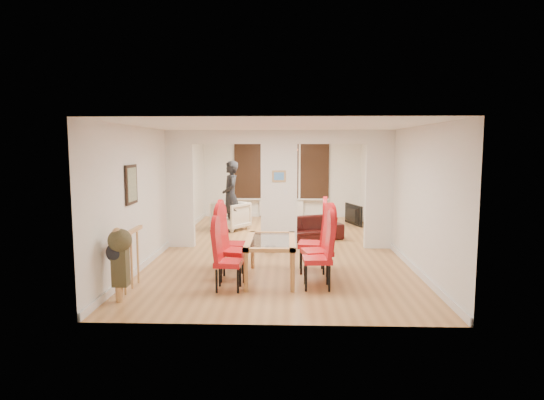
{
  "coord_description": "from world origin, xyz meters",
  "views": [
    {
      "loc": [
        0.18,
        -10.0,
        2.23
      ],
      "look_at": [
        -0.18,
        0.6,
        0.99
      ],
      "focal_mm": 30.0,
      "sensor_mm": 36.0,
      "label": 1
    }
  ],
  "objects_px": {
    "television": "(350,215)",
    "dining_chair_lc": "(233,240)",
    "dining_chair_lb": "(233,246)",
    "coffee_table": "(288,225)",
    "dining_chair_ra": "(317,254)",
    "armchair": "(231,216)",
    "bottle": "(293,217)",
    "person": "(231,196)",
    "bowl": "(290,220)",
    "dining_chair_rb": "(317,247)",
    "dining_chair_rc": "(312,239)",
    "sofa": "(303,228)",
    "dining_chair_la": "(228,258)",
    "dining_table": "(271,259)"
  },
  "relations": [
    {
      "from": "dining_chair_rb",
      "to": "dining_chair_rc",
      "type": "bearing_deg",
      "value": 81.63
    },
    {
      "from": "dining_chair_rc",
      "to": "dining_chair_lb",
      "type": "bearing_deg",
      "value": -151.5
    },
    {
      "from": "bottle",
      "to": "dining_chair_la",
      "type": "bearing_deg",
      "value": -101.79
    },
    {
      "from": "dining_chair_lb",
      "to": "coffee_table",
      "type": "height_order",
      "value": "dining_chair_lb"
    },
    {
      "from": "sofa",
      "to": "bottle",
      "type": "distance_m",
      "value": 1.27
    },
    {
      "from": "bottle",
      "to": "sofa",
      "type": "bearing_deg",
      "value": -79.95
    },
    {
      "from": "dining_table",
      "to": "bottle",
      "type": "bearing_deg",
      "value": 84.47
    },
    {
      "from": "dining_chair_lc",
      "to": "television",
      "type": "height_order",
      "value": "dining_chair_lc"
    },
    {
      "from": "dining_chair_ra",
      "to": "sofa",
      "type": "height_order",
      "value": "dining_chair_ra"
    },
    {
      "from": "person",
      "to": "dining_chair_la",
      "type": "bearing_deg",
      "value": -7.9
    },
    {
      "from": "bowl",
      "to": "dining_chair_rb",
      "type": "bearing_deg",
      "value": -85.13
    },
    {
      "from": "armchair",
      "to": "dining_chair_lc",
      "type": "bearing_deg",
      "value": -47.33
    },
    {
      "from": "dining_chair_lc",
      "to": "dining_chair_rc",
      "type": "distance_m",
      "value": 1.42
    },
    {
      "from": "dining_chair_ra",
      "to": "sofa",
      "type": "distance_m",
      "value": 3.83
    },
    {
      "from": "bottle",
      "to": "armchair",
      "type": "bearing_deg",
      "value": 179.36
    },
    {
      "from": "person",
      "to": "dining_chair_lc",
      "type": "bearing_deg",
      "value": -6.91
    },
    {
      "from": "dining_chair_la",
      "to": "armchair",
      "type": "bearing_deg",
      "value": 100.46
    },
    {
      "from": "dining_table",
      "to": "dining_chair_la",
      "type": "relative_size",
      "value": 1.43
    },
    {
      "from": "dining_chair_ra",
      "to": "dining_chair_rb",
      "type": "relative_size",
      "value": 0.96
    },
    {
      "from": "dining_chair_rc",
      "to": "coffee_table",
      "type": "relative_size",
      "value": 1.25
    },
    {
      "from": "sofa",
      "to": "bottle",
      "type": "relative_size",
      "value": 6.09
    },
    {
      "from": "dining_chair_lc",
      "to": "bowl",
      "type": "relative_size",
      "value": 4.92
    },
    {
      "from": "sofa",
      "to": "coffee_table",
      "type": "xyz_separation_m",
      "value": [
        -0.36,
        1.36,
        -0.16
      ]
    },
    {
      "from": "armchair",
      "to": "bottle",
      "type": "height_order",
      "value": "armchair"
    },
    {
      "from": "sofa",
      "to": "dining_chair_rb",
      "type": "bearing_deg",
      "value": -109.06
    },
    {
      "from": "dining_table",
      "to": "dining_chair_rc",
      "type": "height_order",
      "value": "dining_chair_rc"
    },
    {
      "from": "dining_chair_lc",
      "to": "coffee_table",
      "type": "height_order",
      "value": "dining_chair_lc"
    },
    {
      "from": "dining_table",
      "to": "dining_chair_lc",
      "type": "height_order",
      "value": "dining_chair_lc"
    },
    {
      "from": "dining_chair_la",
      "to": "armchair",
      "type": "height_order",
      "value": "dining_chair_la"
    },
    {
      "from": "coffee_table",
      "to": "sofa",
      "type": "bearing_deg",
      "value": -75.08
    },
    {
      "from": "armchair",
      "to": "television",
      "type": "distance_m",
      "value": 3.47
    },
    {
      "from": "dining_chair_rc",
      "to": "sofa",
      "type": "distance_m",
      "value": 2.87
    },
    {
      "from": "dining_chair_ra",
      "to": "dining_chair_lb",
      "type": "bearing_deg",
      "value": 159.66
    },
    {
      "from": "dining_chair_lb",
      "to": "dining_chair_rc",
      "type": "xyz_separation_m",
      "value": [
        1.35,
        0.53,
        0.02
      ]
    },
    {
      "from": "dining_chair_rb",
      "to": "armchair",
      "type": "xyz_separation_m",
      "value": [
        -2.03,
        4.65,
        -0.19
      ]
    },
    {
      "from": "person",
      "to": "bowl",
      "type": "distance_m",
      "value": 1.77
    },
    {
      "from": "television",
      "to": "dining_chair_lc",
      "type": "bearing_deg",
      "value": 132.76
    },
    {
      "from": "armchair",
      "to": "coffee_table",
      "type": "relative_size",
      "value": 0.88
    },
    {
      "from": "armchair",
      "to": "person",
      "type": "relative_size",
      "value": 0.44
    },
    {
      "from": "armchair",
      "to": "dining_chair_rc",
      "type": "bearing_deg",
      "value": -29.4
    },
    {
      "from": "dining_chair_rc",
      "to": "television",
      "type": "relative_size",
      "value": 1.16
    },
    {
      "from": "dining_chair_la",
      "to": "bowl",
      "type": "bearing_deg",
      "value": 83.02
    },
    {
      "from": "dining_chair_lc",
      "to": "sofa",
      "type": "bearing_deg",
      "value": 67.61
    },
    {
      "from": "dining_chair_lc",
      "to": "person",
      "type": "relative_size",
      "value": 0.61
    },
    {
      "from": "armchair",
      "to": "person",
      "type": "distance_m",
      "value": 0.59
    },
    {
      "from": "dining_chair_rb",
      "to": "person",
      "type": "distance_m",
      "value": 4.89
    },
    {
      "from": "dining_chair_lb",
      "to": "dining_chair_ra",
      "type": "xyz_separation_m",
      "value": [
        1.38,
        -0.43,
        -0.02
      ]
    },
    {
      "from": "person",
      "to": "coffee_table",
      "type": "bearing_deg",
      "value": 86.17
    },
    {
      "from": "person",
      "to": "bottle",
      "type": "relative_size",
      "value": 6.12
    },
    {
      "from": "dining_chair_ra",
      "to": "dining_chair_rb",
      "type": "xyz_separation_m",
      "value": [
        0.02,
        0.44,
        0.02
      ]
    }
  ]
}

